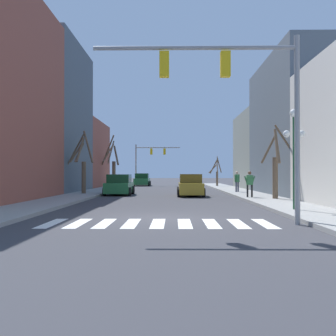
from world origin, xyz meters
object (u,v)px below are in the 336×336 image
(traffic_signal_near, at_px, (237,87))
(street_tree_right_far, at_px, (82,164))
(street_tree_right_near, at_px, (113,165))
(traffic_signal_far, at_px, (149,156))
(pedestrian_waiting_at_curb, at_px, (237,180))
(street_lamp_right_corner, at_px, (294,138))
(street_tree_left_near, at_px, (217,172))
(pedestrian_near_right_corner, at_px, (250,182))
(car_parked_left_near, at_px, (142,180))
(street_tree_right_mid, at_px, (276,165))
(car_parked_right_near, at_px, (119,185))
(car_driving_toward_lane, at_px, (190,186))

(traffic_signal_near, xyz_separation_m, street_tree_right_far, (-9.08, 16.85, -2.19))
(street_tree_right_far, bearing_deg, street_tree_right_near, 89.05)
(traffic_signal_far, distance_m, pedestrian_waiting_at_curb, 22.82)
(street_lamp_right_corner, relative_size, street_tree_left_near, 1.19)
(street_lamp_right_corner, relative_size, pedestrian_near_right_corner, 2.57)
(traffic_signal_near, height_order, street_tree_right_near, traffic_signal_near)
(street_lamp_right_corner, bearing_deg, car_parked_left_near, 104.71)
(street_tree_right_far, height_order, street_tree_right_mid, street_tree_right_far)
(street_tree_left_near, bearing_deg, street_tree_right_far, -123.80)
(traffic_signal_far, relative_size, pedestrian_waiting_at_curb, 3.60)
(car_parked_right_near, height_order, street_tree_left_near, street_tree_left_near)
(car_parked_left_near, bearing_deg, street_tree_right_near, 164.48)
(traffic_signal_far, bearing_deg, pedestrian_waiting_at_curb, -67.58)
(traffic_signal_far, bearing_deg, street_tree_right_mid, -72.06)
(street_lamp_right_corner, height_order, street_tree_right_far, street_tree_right_far)
(traffic_signal_near, xyz_separation_m, traffic_signal_far, (-5.46, 40.61, -0.50))
(pedestrian_waiting_at_curb, bearing_deg, car_parked_left_near, -111.99)
(street_tree_right_near, height_order, street_tree_right_mid, street_tree_right_near)
(street_lamp_right_corner, bearing_deg, car_parked_right_near, 124.63)
(traffic_signal_far, bearing_deg, street_tree_right_far, -98.68)
(street_lamp_right_corner, distance_m, street_tree_left_near, 31.31)
(car_parked_right_near, height_order, street_tree_right_near, street_tree_right_near)
(pedestrian_waiting_at_curb, height_order, street_tree_right_far, street_tree_right_far)
(car_parked_left_near, distance_m, street_tree_right_mid, 30.47)
(pedestrian_near_right_corner, relative_size, street_tree_right_mid, 0.37)
(car_driving_toward_lane, bearing_deg, street_lamp_right_corner, -162.37)
(pedestrian_near_right_corner, bearing_deg, street_lamp_right_corner, 87.52)
(street_tree_right_near, distance_m, street_tree_left_near, 12.96)
(street_tree_right_far, bearing_deg, car_parked_left_near, 83.06)
(pedestrian_waiting_at_curb, bearing_deg, street_tree_right_mid, 48.77)
(street_lamp_right_corner, bearing_deg, pedestrian_near_right_corner, 91.74)
(traffic_signal_far, distance_m, car_parked_left_near, 3.54)
(traffic_signal_far, xyz_separation_m, street_tree_right_far, (-3.63, -23.76, -1.69))
(car_parked_right_near, relative_size, street_tree_right_far, 0.85)
(traffic_signal_far, height_order, car_driving_toward_lane, traffic_signal_far)
(car_driving_toward_lane, distance_m, street_tree_right_near, 16.43)
(car_parked_right_near, xyz_separation_m, pedestrian_near_right_corner, (9.14, -5.11, 0.39))
(street_tree_right_mid, bearing_deg, car_parked_left_near, 110.07)
(traffic_signal_far, bearing_deg, pedestrian_near_right_corner, -73.69)
(car_driving_toward_lane, height_order, street_tree_right_far, street_tree_right_far)
(car_driving_toward_lane, height_order, street_tree_right_near, street_tree_right_near)
(pedestrian_near_right_corner, height_order, street_tree_right_mid, street_tree_right_mid)
(street_tree_right_near, bearing_deg, pedestrian_near_right_corner, -57.16)
(car_driving_toward_lane, relative_size, street_tree_right_mid, 1.01)
(car_driving_toward_lane, distance_m, pedestrian_waiting_at_curb, 5.34)
(traffic_signal_far, relative_size, car_parked_left_near, 1.25)
(car_driving_toward_lane, relative_size, street_tree_right_near, 0.79)
(car_parked_right_near, height_order, car_driving_toward_lane, car_driving_toward_lane)
(car_parked_right_near, xyz_separation_m, car_parked_left_near, (0.02, 22.09, 0.03))
(traffic_signal_near, distance_m, car_parked_right_near, 18.99)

